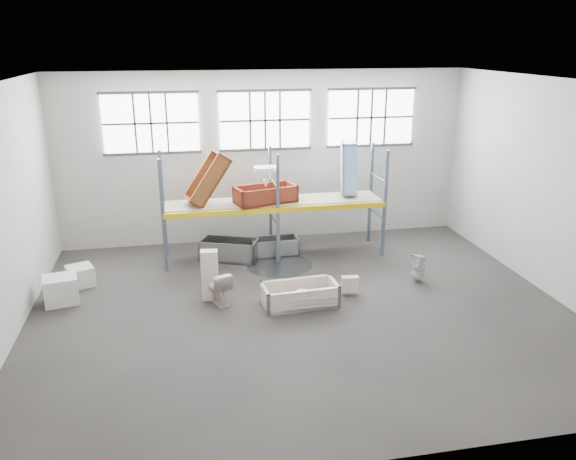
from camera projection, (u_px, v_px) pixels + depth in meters
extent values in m
cube|color=#45403C|center=(301.00, 311.00, 12.88)|extent=(12.00, 10.00, 0.10)
cube|color=silver|center=(303.00, 80.00, 11.26)|extent=(12.00, 10.00, 0.10)
cube|color=#AEAAA1|center=(265.00, 157.00, 16.77)|extent=(12.00, 0.10, 5.00)
cube|color=#A6A29B|center=(385.00, 307.00, 7.38)|extent=(12.00, 0.10, 5.00)
cube|color=#AEA9A1|center=(556.00, 189.00, 13.18)|extent=(0.10, 10.00, 5.00)
cube|color=white|center=(151.00, 123.00, 15.73)|extent=(2.60, 0.04, 1.60)
cube|color=white|center=(265.00, 120.00, 16.31)|extent=(2.60, 0.04, 1.60)
cube|color=white|center=(371.00, 117.00, 16.90)|extent=(2.60, 0.04, 1.60)
cube|color=slate|center=(163.00, 216.00, 14.54)|extent=(0.08, 0.08, 3.00)
cube|color=slate|center=(163.00, 204.00, 15.65)|extent=(0.08, 0.08, 3.00)
cube|color=slate|center=(278.00, 210.00, 15.09)|extent=(0.08, 0.08, 3.00)
cube|color=slate|center=(270.00, 198.00, 16.20)|extent=(0.08, 0.08, 3.00)
cube|color=slate|center=(385.00, 204.00, 15.64)|extent=(0.08, 0.08, 3.00)
cube|color=slate|center=(371.00, 193.00, 16.75)|extent=(0.08, 0.08, 3.00)
cube|color=yellow|center=(278.00, 210.00, 15.09)|extent=(6.00, 0.10, 0.14)
cube|color=yellow|center=(270.00, 198.00, 16.20)|extent=(6.00, 0.10, 0.14)
cube|color=gray|center=(274.00, 201.00, 15.62)|extent=(5.90, 1.10, 0.03)
cylinder|color=black|center=(279.00, 265.00, 15.38)|extent=(1.80, 1.80, 0.00)
cube|color=beige|center=(350.00, 284.00, 13.51)|extent=(0.41, 0.24, 0.38)
imported|color=silver|center=(315.00, 288.00, 13.57)|extent=(0.60, 0.60, 0.16)
imported|color=beige|center=(218.00, 287.00, 13.07)|extent=(0.69, 0.87, 0.78)
cube|color=#F2D3C9|center=(210.00, 275.00, 13.19)|extent=(0.41, 0.29, 1.21)
imported|color=silver|center=(419.00, 268.00, 14.21)|extent=(0.45, 0.45, 0.74)
imported|color=white|center=(266.00, 185.00, 15.22)|extent=(0.64, 0.50, 0.56)
cylinder|color=silver|center=(302.00, 299.00, 12.95)|extent=(0.42, 0.42, 0.37)
cube|color=silver|center=(61.00, 290.00, 13.10)|extent=(0.86, 0.78, 0.64)
cube|color=silver|center=(80.00, 276.00, 14.05)|extent=(0.77, 0.77, 0.50)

